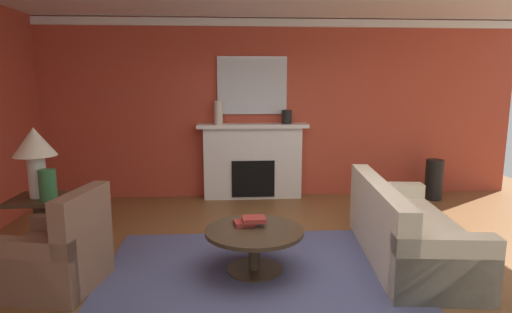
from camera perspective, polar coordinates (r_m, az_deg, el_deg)
ground_plane at (r=4.68m, az=6.38°, el=-14.25°), size 9.83×9.83×0.00m
wall_fireplace at (r=7.17m, az=2.45°, el=6.34°), size 8.16×0.12×2.92m
crown_moulding at (r=7.14m, az=2.61°, el=17.43°), size 8.16×0.08×0.12m
area_rug at (r=4.53m, az=-0.22°, el=-15.00°), size 3.06×2.22×0.01m
fireplace at (r=7.04m, az=-0.45°, el=-0.91°), size 1.80×0.35×1.24m
mantel_mirror at (r=7.04m, az=-0.52°, el=9.47°), size 1.13×0.04×0.93m
sofa at (r=4.98m, az=19.29°, el=-9.60°), size 1.12×2.18×0.85m
armchair_near_window at (r=4.49m, az=-24.99°, el=-12.03°), size 0.94×0.94×0.95m
coffee_table at (r=4.40m, az=-0.23°, el=-11.11°), size 1.00×1.00×0.45m
side_table at (r=5.20m, az=-26.72°, el=-8.08°), size 0.56×0.56×0.70m
table_lamp at (r=5.02m, az=-27.46°, el=0.93°), size 0.44×0.44×0.75m
vase_mantel_left at (r=6.87m, az=-5.04°, el=5.87°), size 0.14×0.14×0.38m
vase_mantel_right at (r=6.95m, az=4.12°, el=5.30°), size 0.16×0.16×0.23m
vase_on_side_table at (r=4.92m, az=-26.06°, el=-3.43°), size 0.17×0.17×0.33m
vase_tall_corner at (r=7.59m, az=22.66°, el=-2.86°), size 0.28×0.28×0.66m
book_red_cover at (r=4.47m, az=-1.59°, el=-8.89°), size 0.23×0.21×0.05m
book_art_folio at (r=4.43m, az=-0.29°, el=-8.41°), size 0.24×0.20×0.05m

